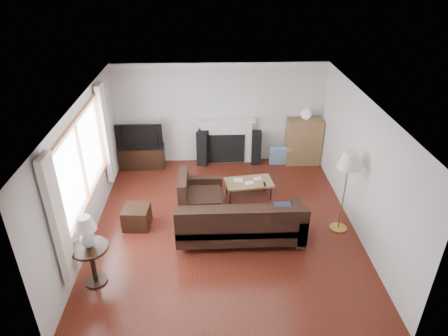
{
  "coord_description": "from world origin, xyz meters",
  "views": [
    {
      "loc": [
        -0.27,
        -6.32,
        4.75
      ],
      "look_at": [
        0.0,
        0.3,
        1.1
      ],
      "focal_mm": 32.0,
      "sensor_mm": 36.0,
      "label": 1
    }
  ],
  "objects_px": {
    "tv_stand": "(142,156)",
    "coffee_table": "(249,189)",
    "bookshelf": "(303,141)",
    "side_table": "(93,265)",
    "sectional_sofa": "(240,220)",
    "floor_lamp": "(344,192)"
  },
  "relations": [
    {
      "from": "tv_stand",
      "to": "coffee_table",
      "type": "relative_size",
      "value": 1.07
    },
    {
      "from": "bookshelf",
      "to": "side_table",
      "type": "xyz_separation_m",
      "value": [
        -4.2,
        -3.97,
        -0.22
      ]
    },
    {
      "from": "sectional_sofa",
      "to": "side_table",
      "type": "height_order",
      "value": "sectional_sofa"
    },
    {
      "from": "floor_lamp",
      "to": "sectional_sofa",
      "type": "bearing_deg",
      "value": -173.79
    },
    {
      "from": "tv_stand",
      "to": "side_table",
      "type": "relative_size",
      "value": 1.48
    },
    {
      "from": "bookshelf",
      "to": "floor_lamp",
      "type": "xyz_separation_m",
      "value": [
        0.15,
        -2.74,
        0.24
      ]
    },
    {
      "from": "coffee_table",
      "to": "bookshelf",
      "type": "bearing_deg",
      "value": 38.56
    },
    {
      "from": "tv_stand",
      "to": "coffee_table",
      "type": "height_order",
      "value": "tv_stand"
    },
    {
      "from": "coffee_table",
      "to": "side_table",
      "type": "bearing_deg",
      "value": -145.84
    },
    {
      "from": "tv_stand",
      "to": "floor_lamp",
      "type": "height_order",
      "value": "floor_lamp"
    },
    {
      "from": "coffee_table",
      "to": "tv_stand",
      "type": "bearing_deg",
      "value": 141.12
    },
    {
      "from": "sectional_sofa",
      "to": "bookshelf",
      "type": "bearing_deg",
      "value": 58.85
    },
    {
      "from": "bookshelf",
      "to": "floor_lamp",
      "type": "height_order",
      "value": "floor_lamp"
    },
    {
      "from": "sectional_sofa",
      "to": "side_table",
      "type": "bearing_deg",
      "value": -157.04
    },
    {
      "from": "tv_stand",
      "to": "side_table",
      "type": "distance_m",
      "value": 3.94
    },
    {
      "from": "side_table",
      "to": "tv_stand",
      "type": "bearing_deg",
      "value": 86.79
    },
    {
      "from": "tv_stand",
      "to": "coffee_table",
      "type": "xyz_separation_m",
      "value": [
        2.49,
        -1.51,
        -0.07
      ]
    },
    {
      "from": "coffee_table",
      "to": "side_table",
      "type": "xyz_separation_m",
      "value": [
        -2.71,
        -2.42,
        0.17
      ]
    },
    {
      "from": "bookshelf",
      "to": "sectional_sofa",
      "type": "bearing_deg",
      "value": -121.15
    },
    {
      "from": "coffee_table",
      "to": "floor_lamp",
      "type": "relative_size",
      "value": 0.61
    },
    {
      "from": "tv_stand",
      "to": "bookshelf",
      "type": "distance_m",
      "value": 3.99
    },
    {
      "from": "tv_stand",
      "to": "floor_lamp",
      "type": "relative_size",
      "value": 0.65
    }
  ]
}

